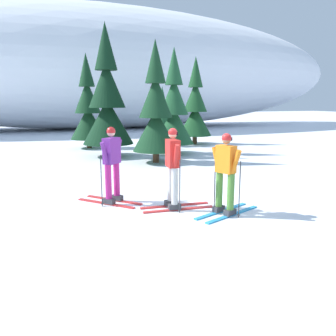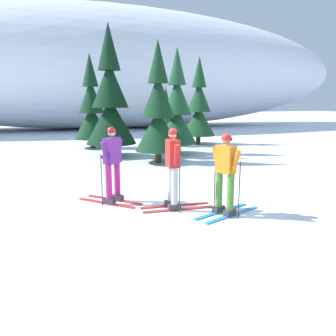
{
  "view_description": "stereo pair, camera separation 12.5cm",
  "coord_description": "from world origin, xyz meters",
  "px_view_note": "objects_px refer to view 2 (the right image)",
  "views": [
    {
      "loc": [
        -3.41,
        -7.02,
        2.44
      ],
      "look_at": [
        -0.73,
        0.09,
        0.95
      ],
      "focal_mm": 36.69,
      "sensor_mm": 36.0,
      "label": 1
    },
    {
      "loc": [
        -3.29,
        -7.07,
        2.44
      ],
      "look_at": [
        -0.73,
        0.09,
        0.95
      ],
      "focal_mm": 36.69,
      "sensor_mm": 36.0,
      "label": 2
    }
  ],
  "objects_px": {
    "skier_orange_jacket": "(226,173)",
    "pine_tree_far_left": "(91,109)",
    "skier_purple_jacket": "(112,163)",
    "pine_tree_center_left": "(158,113)",
    "pine_tree_center_right": "(177,110)",
    "pine_tree_left": "(110,102)",
    "pine_tree_right": "(166,121)",
    "pine_tree_far_right": "(199,108)",
    "skier_red_jacket": "(173,167)"
  },
  "relations": [
    {
      "from": "skier_purple_jacket",
      "to": "pine_tree_center_left",
      "type": "distance_m",
      "value": 5.72
    },
    {
      "from": "pine_tree_left",
      "to": "pine_tree_center_right",
      "type": "relative_size",
      "value": 1.18
    },
    {
      "from": "pine_tree_center_right",
      "to": "pine_tree_right",
      "type": "distance_m",
      "value": 2.81
    },
    {
      "from": "skier_orange_jacket",
      "to": "pine_tree_far_right",
      "type": "relative_size",
      "value": 0.37
    },
    {
      "from": "pine_tree_left",
      "to": "pine_tree_center_left",
      "type": "height_order",
      "value": "pine_tree_left"
    },
    {
      "from": "skier_purple_jacket",
      "to": "skier_orange_jacket",
      "type": "relative_size",
      "value": 1.04
    },
    {
      "from": "pine_tree_right",
      "to": "skier_purple_jacket",
      "type": "bearing_deg",
      "value": -116.21
    },
    {
      "from": "skier_orange_jacket",
      "to": "pine_tree_far_right",
      "type": "bearing_deg",
      "value": 67.97
    },
    {
      "from": "skier_red_jacket",
      "to": "skier_purple_jacket",
      "type": "bearing_deg",
      "value": 142.43
    },
    {
      "from": "pine_tree_left",
      "to": "pine_tree_far_right",
      "type": "relative_size",
      "value": 1.17
    },
    {
      "from": "skier_orange_jacket",
      "to": "skier_purple_jacket",
      "type": "bearing_deg",
      "value": 140.9
    },
    {
      "from": "pine_tree_center_right",
      "to": "pine_tree_left",
      "type": "bearing_deg",
      "value": 175.27
    },
    {
      "from": "pine_tree_center_left",
      "to": "pine_tree_center_right",
      "type": "xyz_separation_m",
      "value": [
        1.53,
        1.93,
        0.03
      ]
    },
    {
      "from": "skier_red_jacket",
      "to": "pine_tree_right",
      "type": "height_order",
      "value": "pine_tree_right"
    },
    {
      "from": "pine_tree_far_left",
      "to": "pine_tree_right",
      "type": "distance_m",
      "value": 3.95
    },
    {
      "from": "skier_orange_jacket",
      "to": "pine_tree_center_left",
      "type": "relative_size",
      "value": 0.37
    },
    {
      "from": "pine_tree_center_left",
      "to": "pine_tree_center_right",
      "type": "distance_m",
      "value": 2.47
    },
    {
      "from": "skier_orange_jacket",
      "to": "pine_tree_left",
      "type": "bearing_deg",
      "value": 95.33
    },
    {
      "from": "skier_orange_jacket",
      "to": "pine_tree_far_left",
      "type": "bearing_deg",
      "value": 95.94
    },
    {
      "from": "skier_red_jacket",
      "to": "pine_tree_center_left",
      "type": "bearing_deg",
      "value": 75.03
    },
    {
      "from": "pine_tree_far_left",
      "to": "pine_tree_center_right",
      "type": "bearing_deg",
      "value": -44.54
    },
    {
      "from": "skier_red_jacket",
      "to": "pine_tree_far_right",
      "type": "distance_m",
      "value": 12.18
    },
    {
      "from": "skier_orange_jacket",
      "to": "pine_tree_far_left",
      "type": "distance_m",
      "value": 12.04
    },
    {
      "from": "pine_tree_right",
      "to": "pine_tree_far_left",
      "type": "bearing_deg",
      "value": 170.04
    },
    {
      "from": "pine_tree_center_left",
      "to": "pine_tree_far_right",
      "type": "xyz_separation_m",
      "value": [
        4.02,
        4.94,
        0.05
      ]
    },
    {
      "from": "skier_orange_jacket",
      "to": "pine_tree_center_right",
      "type": "distance_m",
      "value": 8.89
    },
    {
      "from": "skier_purple_jacket",
      "to": "pine_tree_right",
      "type": "bearing_deg",
      "value": 63.79
    },
    {
      "from": "pine_tree_center_left",
      "to": "pine_tree_far_right",
      "type": "relative_size",
      "value": 0.98
    },
    {
      "from": "skier_purple_jacket",
      "to": "pine_tree_left",
      "type": "height_order",
      "value": "pine_tree_left"
    },
    {
      "from": "pine_tree_center_left",
      "to": "pine_tree_right",
      "type": "height_order",
      "value": "pine_tree_center_left"
    },
    {
      "from": "skier_red_jacket",
      "to": "pine_tree_far_right",
      "type": "bearing_deg",
      "value": 62.62
    },
    {
      "from": "skier_orange_jacket",
      "to": "pine_tree_center_right",
      "type": "bearing_deg",
      "value": 75.63
    },
    {
      "from": "skier_purple_jacket",
      "to": "pine_tree_center_left",
      "type": "bearing_deg",
      "value": 60.59
    },
    {
      "from": "pine_tree_left",
      "to": "pine_tree_center_right",
      "type": "bearing_deg",
      "value": -4.73
    },
    {
      "from": "skier_orange_jacket",
      "to": "pine_tree_far_right",
      "type": "xyz_separation_m",
      "value": [
        4.68,
        11.56,
        1.1
      ]
    },
    {
      "from": "skier_orange_jacket",
      "to": "pine_tree_far_right",
      "type": "distance_m",
      "value": 12.51
    },
    {
      "from": "skier_red_jacket",
      "to": "skier_purple_jacket",
      "type": "height_order",
      "value": "skier_red_jacket"
    },
    {
      "from": "skier_red_jacket",
      "to": "pine_tree_far_right",
      "type": "xyz_separation_m",
      "value": [
        5.58,
        10.77,
        1.06
      ]
    },
    {
      "from": "skier_red_jacket",
      "to": "pine_tree_right",
      "type": "distance_m",
      "value": 11.04
    },
    {
      "from": "skier_purple_jacket",
      "to": "pine_tree_center_left",
      "type": "relative_size",
      "value": 0.39
    },
    {
      "from": "skier_orange_jacket",
      "to": "pine_tree_far_left",
      "type": "height_order",
      "value": "pine_tree_far_left"
    },
    {
      "from": "pine_tree_center_left",
      "to": "pine_tree_center_right",
      "type": "relative_size",
      "value": 0.99
    },
    {
      "from": "skier_purple_jacket",
      "to": "pine_tree_left",
      "type": "xyz_separation_m",
      "value": [
        1.29,
        7.09,
        1.4
      ]
    },
    {
      "from": "skier_orange_jacket",
      "to": "pine_tree_center_left",
      "type": "height_order",
      "value": "pine_tree_center_left"
    },
    {
      "from": "skier_purple_jacket",
      "to": "pine_tree_right",
      "type": "relative_size",
      "value": 0.58
    },
    {
      "from": "pine_tree_left",
      "to": "pine_tree_far_right",
      "type": "distance_m",
      "value": 6.16
    },
    {
      "from": "pine_tree_far_left",
      "to": "pine_tree_left",
      "type": "bearing_deg",
      "value": -82.36
    },
    {
      "from": "pine_tree_center_right",
      "to": "pine_tree_far_left",
      "type": "bearing_deg",
      "value": 135.46
    },
    {
      "from": "skier_orange_jacket",
      "to": "pine_tree_far_right",
      "type": "height_order",
      "value": "pine_tree_far_right"
    },
    {
      "from": "pine_tree_left",
      "to": "pine_tree_far_left",
      "type": "bearing_deg",
      "value": 97.64
    }
  ]
}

